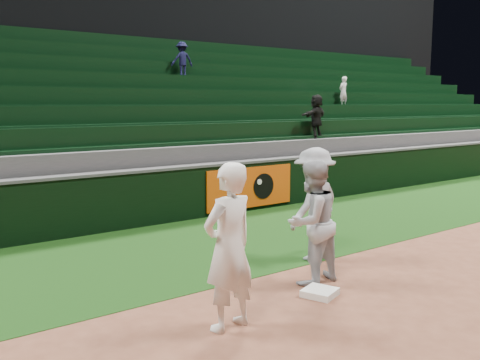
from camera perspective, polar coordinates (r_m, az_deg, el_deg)
name	(u,v)px	position (r m, az deg, el deg)	size (l,w,h in m)	color
ground	(302,293)	(7.79, 6.61, -11.88)	(70.00, 70.00, 0.00)	brown
foul_grass	(190,247)	(10.06, -5.33, -7.18)	(36.00, 4.20, 0.01)	black
first_base	(320,292)	(7.70, 8.51, -11.78)	(0.42, 0.42, 0.10)	white
first_baseman	(229,247)	(6.30, -1.20, -7.15)	(0.73, 0.48, 2.00)	white
baserunner	(312,222)	(7.97, 7.66, -4.49)	(0.90, 0.70, 1.85)	#ADB0B8
base_coach	(314,204)	(9.18, 7.92, -2.54)	(1.24, 0.71, 1.92)	#9497A0
field_wall	(137,198)	(11.82, -10.88, -1.86)	(36.00, 0.45, 1.25)	black
stadium_seating	(73,139)	(15.15, -17.40, 4.16)	(36.00, 5.95, 4.85)	#3C3D3F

